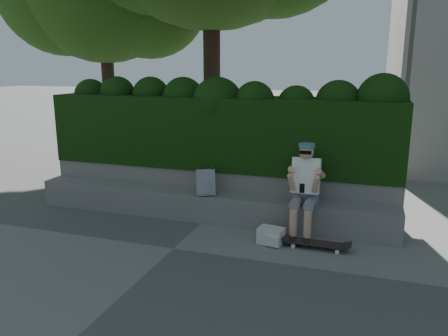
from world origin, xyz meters
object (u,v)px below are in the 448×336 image
(person, at_px, (305,186))
(skateboard, at_px, (316,243))
(backpack_ground, at_px, (271,236))
(backpack_plaid, at_px, (206,182))

(person, height_order, skateboard, person)
(backpack_ground, bearing_deg, skateboard, 10.95)
(backpack_plaid, bearing_deg, skateboard, -46.54)
(backpack_plaid, relative_size, backpack_ground, 1.19)
(skateboard, height_order, backpack_plaid, backpack_plaid)
(backpack_plaid, bearing_deg, backpack_ground, -54.65)
(skateboard, bearing_deg, backpack_plaid, 164.25)
(person, xyz_separation_m, backpack_plaid, (-1.58, 0.08, -0.10))
(backpack_ground, bearing_deg, person, 59.20)
(person, xyz_separation_m, backpack_ground, (-0.39, -0.45, -0.64))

